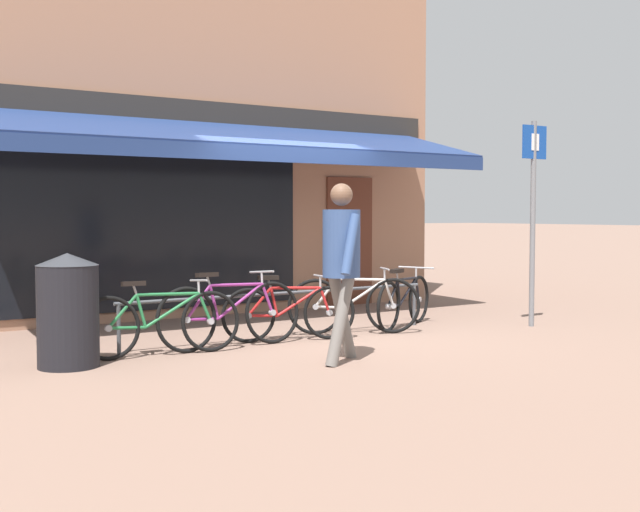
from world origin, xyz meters
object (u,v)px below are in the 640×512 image
(bicycle_purple, at_px, (230,314))
(litter_bin, at_px, (68,310))
(bicycle_green, at_px, (160,322))
(bicycle_silver, at_px, (354,304))
(bicycle_black, at_px, (404,301))
(pedestrian_adult, at_px, (341,253))
(bicycle_red, at_px, (289,312))
(parking_sign, at_px, (533,202))

(bicycle_purple, height_order, litter_bin, litter_bin)
(bicycle_green, relative_size, litter_bin, 1.58)
(bicycle_silver, distance_m, bicycle_black, 0.91)
(bicycle_purple, xyz_separation_m, pedestrian_adult, (0.56, -1.38, 0.72))
(bicycle_red, bearing_deg, bicycle_silver, 18.96)
(bicycle_red, relative_size, parking_sign, 0.58)
(bicycle_red, height_order, bicycle_black, bicycle_black)
(litter_bin, bearing_deg, parking_sign, -5.41)
(pedestrian_adult, relative_size, parking_sign, 0.67)
(bicycle_red, height_order, pedestrian_adult, pedestrian_adult)
(bicycle_purple, xyz_separation_m, bicycle_silver, (1.77, 0.07, -0.01))
(bicycle_black, relative_size, parking_sign, 0.55)
(litter_bin, bearing_deg, bicycle_purple, 3.68)
(bicycle_green, distance_m, parking_sign, 5.21)
(bicycle_silver, xyz_separation_m, parking_sign, (2.39, -0.76, 1.28))
(bicycle_black, xyz_separation_m, litter_bin, (-4.52, -0.31, 0.21))
(bicycle_purple, distance_m, pedestrian_adult, 1.65)
(bicycle_green, bearing_deg, bicycle_silver, 7.70)
(bicycle_black, bearing_deg, parking_sign, -57.47)
(bicycle_purple, distance_m, bicycle_silver, 1.77)
(bicycle_red, relative_size, litter_bin, 1.40)
(pedestrian_adult, bearing_deg, parking_sign, -0.20)
(bicycle_red, bearing_deg, litter_bin, -159.20)
(bicycle_purple, xyz_separation_m, bicycle_red, (0.80, 0.04, -0.04))
(bicycle_purple, bearing_deg, bicycle_black, 2.55)
(bicycle_green, height_order, bicycle_silver, bicycle_silver)
(pedestrian_adult, bearing_deg, bicycle_silver, 39.04)
(bicycle_purple, xyz_separation_m, parking_sign, (4.15, -0.69, 1.27))
(litter_bin, xyz_separation_m, parking_sign, (6.00, -0.57, 1.09))
(pedestrian_adult, bearing_deg, bicycle_green, 125.32)
(bicycle_red, distance_m, bicycle_silver, 0.97)
(bicycle_green, relative_size, pedestrian_adult, 0.97)
(parking_sign, bearing_deg, bicycle_silver, 162.32)
(bicycle_purple, height_order, parking_sign, parking_sign)
(pedestrian_adult, height_order, parking_sign, parking_sign)
(pedestrian_adult, xyz_separation_m, parking_sign, (3.60, 0.69, 0.55))
(bicycle_silver, relative_size, bicycle_black, 1.03)
(parking_sign, bearing_deg, litter_bin, 174.59)
(bicycle_green, bearing_deg, litter_bin, -170.04)
(bicycle_green, xyz_separation_m, bicycle_silver, (2.62, 0.11, 0.01))
(bicycle_silver, bearing_deg, bicycle_green, -150.62)
(bicycle_purple, bearing_deg, parking_sign, -10.92)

